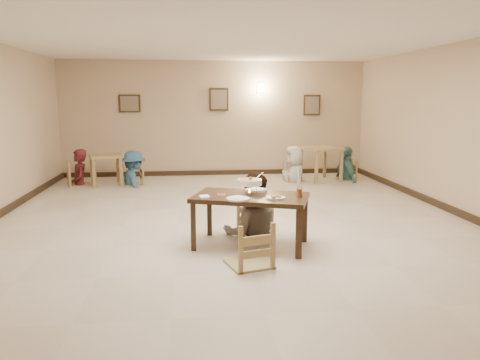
{
  "coord_description": "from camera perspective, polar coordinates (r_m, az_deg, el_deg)",
  "views": [
    {
      "loc": [
        -0.69,
        -7.44,
        2.03
      ],
      "look_at": [
        0.04,
        -0.77,
        0.86
      ],
      "focal_mm": 35.0,
      "sensor_mm": 36.0,
      "label": 1
    }
  ],
  "objects": [
    {
      "name": "bg_diner_b",
      "position": [
        11.27,
        -12.95,
        3.51
      ],
      "size": [
        1.0,
        1.22,
        1.64
      ],
      "primitive_type": "imported",
      "rotation": [
        0.0,
        0.0,
        2.0
      ],
      "color": "#34668A",
      "rests_on": "floor"
    },
    {
      "name": "bg_diner_c",
      "position": [
        11.6,
        6.64,
        4.15
      ],
      "size": [
        0.7,
        0.94,
        1.75
      ],
      "primitive_type": "imported",
      "rotation": [
        0.0,
        0.0,
        4.88
      ],
      "color": "silver",
      "rests_on": "floor"
    },
    {
      "name": "rice_plate_near",
      "position": [
        6.13,
        -0.27,
        -2.28
      ],
      "size": [
        0.31,
        0.31,
        0.07
      ],
      "color": "white",
      "rests_on": "main_table"
    },
    {
      "name": "bg_chair_lr",
      "position": [
        11.31,
        -12.87,
        1.64
      ],
      "size": [
        0.42,
        0.42,
        0.9
      ],
      "rotation": [
        0.0,
        0.0,
        -1.3
      ],
      "color": "tan",
      "rests_on": "floor"
    },
    {
      "name": "bg_chair_rr",
      "position": [
        12.02,
        12.87,
        2.2
      ],
      "size": [
        0.44,
        0.44,
        0.93
      ],
      "rotation": [
        0.0,
        0.0,
        -1.58
      ],
      "color": "tan",
      "rests_on": "floor"
    },
    {
      "name": "bg_diner_d",
      "position": [
        11.98,
        12.94,
        4.03
      ],
      "size": [
        0.53,
        1.04,
        1.7
      ],
      "primitive_type": "imported",
      "rotation": [
        0.0,
        0.0,
        1.69
      ],
      "color": "slate",
      "rests_on": "floor"
    },
    {
      "name": "main_diner",
      "position": [
        6.95,
        1.55,
        0.77
      ],
      "size": [
        0.91,
        0.72,
        1.85
      ],
      "primitive_type": "imported",
      "rotation": [
        0.0,
        0.0,
        3.12
      ],
      "color": "gray",
      "rests_on": "floor"
    },
    {
      "name": "fried_plate",
      "position": [
        6.2,
        4.4,
        -2.13
      ],
      "size": [
        0.25,
        0.25,
        0.06
      ],
      "color": "white",
      "rests_on": "main_table"
    },
    {
      "name": "picture_b",
      "position": [
        12.42,
        -2.6,
        9.78
      ],
      "size": [
        0.5,
        0.04,
        0.6
      ],
      "color": "#332613",
      "rests_on": "wall_back"
    },
    {
      "name": "wall_right",
      "position": [
        8.81,
        26.08,
        5.47
      ],
      "size": [
        0.0,
        10.0,
        10.0
      ],
      "primitive_type": "plane",
      "rotation": [
        1.57,
        0.0,
        -1.57
      ],
      "color": "#CBB091",
      "rests_on": "floor"
    },
    {
      "name": "bg_table_left",
      "position": [
        11.45,
        -16.01,
        2.34
      ],
      "size": [
        0.9,
        0.9,
        0.73
      ],
      "rotation": [
        0.0,
        0.0,
        0.28
      ],
      "color": "tan",
      "rests_on": "floor"
    },
    {
      "name": "bg_table_right",
      "position": [
        11.76,
        9.86,
        3.26
      ],
      "size": [
        1.05,
        1.05,
        0.84
      ],
      "rotation": [
        0.0,
        0.0,
        0.3
      ],
      "color": "tan",
      "rests_on": "floor"
    },
    {
      "name": "wall_sconce",
      "position": [
        12.55,
        2.5,
        11.15
      ],
      "size": [
        0.16,
        0.05,
        0.22
      ],
      "primitive_type": "cube",
      "color": "#FFD88C",
      "rests_on": "wall_back"
    },
    {
      "name": "baseboard_back",
      "position": [
        12.59,
        -2.99,
        0.91
      ],
      "size": [
        8.0,
        0.06,
        0.12
      ],
      "primitive_type": "cube",
      "color": "black",
      "rests_on": "floor"
    },
    {
      "name": "rice_plate_far",
      "position": [
        6.73,
        1.95,
        -1.17
      ],
      "size": [
        0.32,
        0.32,
        0.07
      ],
      "color": "white",
      "rests_on": "main_table"
    },
    {
      "name": "bg_chair_ll",
      "position": [
        11.59,
        -19.07,
        2.01
      ],
      "size": [
        0.51,
        0.51,
        1.09
      ],
      "rotation": [
        0.0,
        0.0,
        1.91
      ],
      "color": "tan",
      "rests_on": "floor"
    },
    {
      "name": "picture_a",
      "position": [
        12.49,
        -13.32,
        9.07
      ],
      "size": [
        0.55,
        0.04,
        0.45
      ],
      "color": "#332613",
      "rests_on": "wall_back"
    },
    {
      "name": "bg_diner_a",
      "position": [
        11.56,
        -19.16,
        3.57
      ],
      "size": [
        0.59,
        0.73,
        1.72
      ],
      "primitive_type": "imported",
      "rotation": [
        0.0,
        0.0,
        5.04
      ],
      "color": "#53181D",
      "rests_on": "floor"
    },
    {
      "name": "chair_near",
      "position": [
        5.7,
        1.14,
        -5.27
      ],
      "size": [
        0.51,
        0.51,
        1.08
      ],
      "rotation": [
        0.0,
        0.0,
        3.43
      ],
      "color": "tan",
      "rests_on": "floor"
    },
    {
      "name": "chair_far",
      "position": [
        7.12,
        1.68,
        -2.93
      ],
      "size": [
        0.42,
        0.42,
        0.9
      ],
      "rotation": [
        0.0,
        0.0,
        0.29
      ],
      "color": "tan",
      "rests_on": "floor"
    },
    {
      "name": "napkin_cutlery",
      "position": [
        6.24,
        -4.32,
        -2.08
      ],
      "size": [
        0.17,
        0.26,
        0.03
      ],
      "color": "white",
      "rests_on": "main_table"
    },
    {
      "name": "main_table",
      "position": [
        6.42,
        1.31,
        -2.58
      ],
      "size": [
        1.73,
        1.32,
        0.72
      ],
      "rotation": [
        0.0,
        0.0,
        -0.34
      ],
      "color": "#332112",
      "rests_on": "floor"
    },
    {
      "name": "floor",
      "position": [
        7.75,
        -0.89,
        -5.27
      ],
      "size": [
        10.0,
        10.0,
        0.0
      ],
      "primitive_type": "plane",
      "color": "beige",
      "rests_on": "ground"
    },
    {
      "name": "bg_chair_rl",
      "position": [
        11.65,
        6.6,
        2.16
      ],
      "size": [
        0.44,
        0.44,
        0.94
      ],
      "rotation": [
        0.0,
        0.0,
        1.7
      ],
      "color": "tan",
      "rests_on": "floor"
    },
    {
      "name": "picture_c",
      "position": [
        12.83,
        8.76,
        9.01
      ],
      "size": [
        0.45,
        0.04,
        0.55
      ],
      "color": "#332613",
      "rests_on": "wall_back"
    },
    {
      "name": "wall_front",
      "position": [
        2.59,
        9.34,
        -2.02
      ],
      "size": [
        10.0,
        0.0,
        10.0
      ],
      "primitive_type": "plane",
      "rotation": [
        -1.57,
        0.0,
        0.0
      ],
      "color": "#CBB091",
      "rests_on": "floor"
    },
    {
      "name": "chili_dish",
      "position": [
        6.42,
        -2.28,
        -1.76
      ],
      "size": [
        0.11,
        0.11,
        0.02
      ],
      "color": "white",
      "rests_on": "main_table"
    },
    {
      "name": "drink_glass",
      "position": [
        6.33,
        7.26,
        -1.47
      ],
      "size": [
        0.08,
        0.08,
        0.15
      ],
      "color": "white",
      "rests_on": "main_table"
    },
    {
      "name": "wall_back",
      "position": [
        12.47,
        -3.06,
        7.48
      ],
      "size": [
        10.0,
        0.0,
        10.0
      ],
      "primitive_type": "plane",
      "rotation": [
        1.57,
        0.0,
        0.0
      ],
      "color": "#CBB091",
      "rests_on": "floor"
    },
    {
      "name": "curry_warmer",
      "position": [
        6.41,
        1.19,
        -0.27
      ],
      "size": [
        0.37,
        0.33,
        0.3
      ],
      "color": "silver",
      "rests_on": "main_table"
    },
    {
      "name": "ceiling",
      "position": [
        7.54,
        -0.95,
        17.32
      ],
      "size": [
        10.0,
        10.0,
        0.0
      ],
      "primitive_type": "plane",
      "color": "white",
      "rests_on": "wall_back"
    },
    {
      "name": "baseboard_right",
      "position": [
        9.0,
        25.22,
        -3.69
      ],
      "size": [
        0.06,
        10.0,
        0.12
      ],
      "primitive_type": "cube",
      "color": "black",
      "rests_on": "floor"
    }
  ]
}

